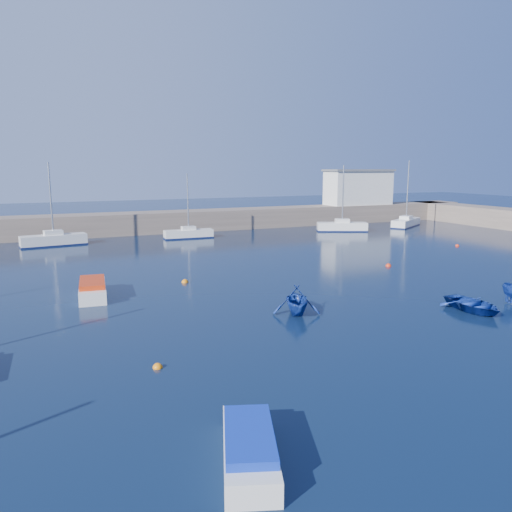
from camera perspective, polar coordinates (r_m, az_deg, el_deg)
name	(u,v)px	position (r m, az deg, el deg)	size (l,w,h in m)	color
ground	(405,350)	(24.29, 16.64, -10.22)	(220.00, 220.00, 0.00)	#0B1A33
back_wall	(163,222)	(65.26, -10.55, 3.86)	(96.00, 4.50, 2.60)	#6F6054
right_arm	(501,218)	(77.17, 26.18, 3.94)	(4.50, 32.00, 2.60)	#6F6054
harbor_office	(358,188)	(77.64, 11.60, 7.62)	(10.00, 4.00, 5.00)	silver
sailboat_5	(54,240)	(57.13, -22.12, 1.74)	(6.77, 2.70, 8.74)	silver
sailboat_6	(189,233)	(59.09, -7.71, 2.57)	(5.71, 1.79, 7.50)	silver
sailboat_7	(342,226)	(65.90, 9.81, 3.36)	(6.56, 4.27, 8.49)	silver
sailboat_8	(406,222)	(73.16, 16.77, 3.71)	(6.95, 5.35, 9.10)	silver
motorboat_1	(93,289)	(33.78, -18.18, -3.62)	(2.10, 4.76, 1.13)	silver
motorboat_3	(249,447)	(15.12, -0.78, -21.03)	(2.77, 4.38, 0.97)	silver
dinghy_center	(473,305)	(31.74, 23.57, -5.11)	(2.68, 3.75, 0.78)	navy
dinghy_left	(297,300)	(28.56, 4.65, -5.02)	(2.68, 3.11, 1.64)	navy
buoy_0	(158,368)	(21.74, -11.17, -12.43)	(0.42, 0.42, 0.42)	orange
buoy_1	(388,266)	(43.56, 14.89, -1.14)	(0.49, 0.49, 0.49)	red
buoy_3	(185,283)	(36.59, -8.12, -3.02)	(0.50, 0.50, 0.50)	orange
buoy_4	(457,246)	(56.94, 22.01, 1.06)	(0.41, 0.41, 0.41)	red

